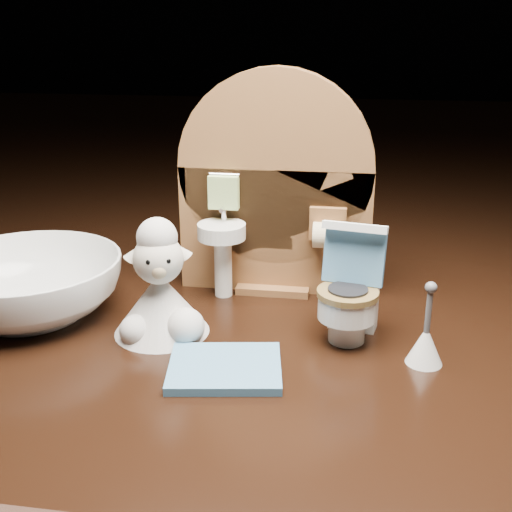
{
  "coord_description": "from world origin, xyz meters",
  "views": [
    {
      "loc": [
        0.05,
        -0.35,
        0.18
      ],
      "look_at": [
        -0.0,
        0.0,
        0.05
      ],
      "focal_mm": 45.0,
      "sensor_mm": 36.0,
      "label": 1
    }
  ],
  "objects": [
    {
      "name": "toilet_brush",
      "position": [
        0.09,
        -0.03,
        0.01
      ],
      "size": [
        0.02,
        0.02,
        0.05
      ],
      "color": "white",
      "rests_on": "ground"
    },
    {
      "name": "bath_mat",
      "position": [
        -0.01,
        -0.05,
        0.0
      ],
      "size": [
        0.07,
        0.06,
        0.0
      ],
      "primitive_type": "cube",
      "rotation": [
        0.0,
        0.0,
        0.16
      ],
      "color": "teal",
      "rests_on": "ground"
    },
    {
      "name": "ceramic_bowl",
      "position": [
        -0.15,
        -0.0,
        0.02
      ],
      "size": [
        0.15,
        0.15,
        0.04
      ],
      "primitive_type": "imported",
      "rotation": [
        0.0,
        0.0,
        0.33
      ],
      "color": "white",
      "rests_on": "ground"
    },
    {
      "name": "toy_toilet",
      "position": [
        0.05,
        -0.0,
        0.03
      ],
      "size": [
        0.04,
        0.05,
        0.07
      ],
      "rotation": [
        0.0,
        0.0,
        -0.19
      ],
      "color": "white",
      "rests_on": "ground"
    },
    {
      "name": "backdrop_panel",
      "position": [
        -0.0,
        0.06,
        0.07
      ],
      "size": [
        0.13,
        0.05,
        0.15
      ],
      "color": "brown",
      "rests_on": "ground"
    },
    {
      "name": "plush_lamb",
      "position": [
        -0.06,
        -0.01,
        0.03
      ],
      "size": [
        0.06,
        0.06,
        0.07
      ],
      "rotation": [
        0.0,
        0.0,
        0.32
      ],
      "color": "silver",
      "rests_on": "ground"
    }
  ]
}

